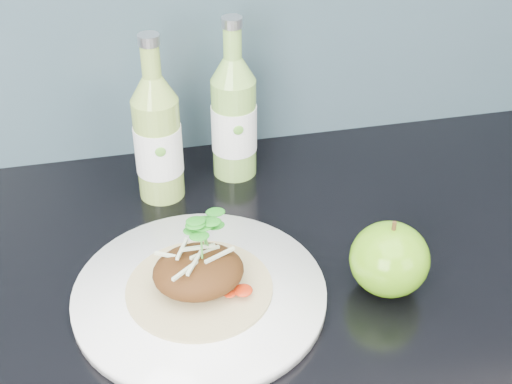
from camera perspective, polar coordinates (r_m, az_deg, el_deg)
dinner_plate at (r=0.84m, az=-4.52°, el=-8.18°), size 0.39×0.39×0.02m
pork_taco at (r=0.81m, az=-4.64°, el=-6.25°), size 0.17×0.17×0.10m
green_apple at (r=0.84m, az=10.63°, el=-5.30°), size 0.12×0.12×0.10m
cider_bottle_left at (r=0.97m, az=-7.87°, el=4.28°), size 0.09×0.09×0.24m
cider_bottle_right at (r=1.01m, az=-1.78°, el=5.97°), size 0.08×0.08×0.24m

